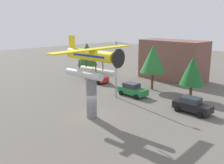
# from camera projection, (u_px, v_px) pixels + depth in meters

# --- Properties ---
(ground_plane) EXTENTS (140.00, 140.00, 0.00)m
(ground_plane) POSITION_uv_depth(u_px,v_px,m) (92.00, 117.00, 27.38)
(ground_plane) COLOR #605B54
(display_pedestal) EXTENTS (1.10, 1.10, 4.49)m
(display_pedestal) POSITION_uv_depth(u_px,v_px,m) (91.00, 97.00, 26.86)
(display_pedestal) COLOR slate
(display_pedestal) RESTS_ON ground
(floatplane_monument) EXTENTS (6.98, 10.45, 4.00)m
(floatplane_monument) POSITION_uv_depth(u_px,v_px,m) (92.00, 60.00, 25.87)
(floatplane_monument) COLOR silver
(floatplane_monument) RESTS_ON display_pedestal
(car_near_red) EXTENTS (4.20, 2.02, 1.76)m
(car_near_red) POSITION_uv_depth(u_px,v_px,m) (97.00, 77.00, 42.75)
(car_near_red) COLOR red
(car_near_red) RESTS_ON ground
(car_mid_green) EXTENTS (4.20, 2.02, 1.76)m
(car_mid_green) POSITION_uv_depth(u_px,v_px,m) (132.00, 90.00, 35.08)
(car_mid_green) COLOR #237A38
(car_mid_green) RESTS_ON ground
(car_far_black) EXTENTS (4.20, 2.02, 1.76)m
(car_far_black) POSITION_uv_depth(u_px,v_px,m) (192.00, 105.00, 28.58)
(car_far_black) COLOR black
(car_far_black) RESTS_ON ground
(streetlight_primary) EXTENTS (1.84, 0.28, 7.42)m
(streetlight_primary) POSITION_uv_depth(u_px,v_px,m) (117.00, 65.00, 33.50)
(streetlight_primary) COLOR gray
(streetlight_primary) RESTS_ON ground
(storefront_building) EXTENTS (11.00, 5.39, 6.76)m
(storefront_building) POSITION_uv_depth(u_px,v_px,m) (173.00, 60.00, 44.59)
(storefront_building) COLOR brown
(storefront_building) RESTS_ON ground
(tree_west) EXTENTS (3.59, 3.59, 6.27)m
(tree_west) POSITION_uv_depth(u_px,v_px,m) (87.00, 54.00, 45.32)
(tree_west) COLOR brown
(tree_west) RESTS_ON ground
(tree_east) EXTENTS (3.70, 3.70, 6.68)m
(tree_east) POSITION_uv_depth(u_px,v_px,m) (153.00, 59.00, 37.53)
(tree_east) COLOR brown
(tree_east) RESTS_ON ground
(tree_center_back) EXTENTS (3.27, 3.27, 5.56)m
(tree_center_back) POSITION_uv_depth(u_px,v_px,m) (192.00, 71.00, 32.98)
(tree_center_back) COLOR brown
(tree_center_back) RESTS_ON ground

